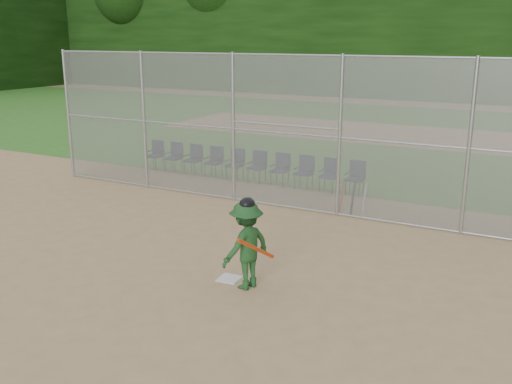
% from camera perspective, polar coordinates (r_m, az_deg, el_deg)
% --- Properties ---
extents(ground, '(100.00, 100.00, 0.00)m').
position_cam_1_polar(ground, '(10.81, -6.25, -8.76)').
color(ground, tan).
rests_on(ground, ground).
extents(grass_strip, '(100.00, 100.00, 0.00)m').
position_cam_1_polar(grass_strip, '(27.09, 15.50, 5.45)').
color(grass_strip, '#2F6E21').
rests_on(grass_strip, ground).
extents(dirt_patch_far, '(24.00, 24.00, 0.00)m').
position_cam_1_polar(dirt_patch_far, '(27.09, 15.50, 5.45)').
color(dirt_patch_far, tan).
rests_on(dirt_patch_far, ground).
extents(backstop_fence, '(16.09, 0.09, 4.00)m').
position_cam_1_polar(backstop_fence, '(14.47, 4.63, 6.03)').
color(backstop_fence, gray).
rests_on(backstop_fence, ground).
extents(treeline, '(81.00, 60.00, 11.00)m').
position_cam_1_polar(treeline, '(28.71, 17.23, 16.88)').
color(treeline, black).
rests_on(treeline, ground).
extents(home_plate, '(0.42, 0.42, 0.02)m').
position_cam_1_polar(home_plate, '(10.81, -2.67, -8.63)').
color(home_plate, silver).
rests_on(home_plate, ground).
extents(batter_at_plate, '(1.04, 1.34, 1.70)m').
position_cam_1_polar(batter_at_plate, '(10.16, -0.97, -5.27)').
color(batter_at_plate, '#1D481F').
rests_on(batter_at_plate, ground).
extents(spare_bats, '(0.66, 0.35, 0.83)m').
position_cam_1_polar(spare_bats, '(14.67, 9.66, -0.64)').
color(spare_bats, '#D84C14').
rests_on(spare_bats, ground).
extents(chair_0, '(0.54, 0.52, 0.96)m').
position_cam_1_polar(chair_0, '(19.74, -10.13, 3.65)').
color(chair_0, '#111E3E').
rests_on(chair_0, ground).
extents(chair_1, '(0.54, 0.52, 0.96)m').
position_cam_1_polar(chair_1, '(19.28, -8.27, 3.45)').
color(chair_1, '#111E3E').
rests_on(chair_1, ground).
extents(chair_2, '(0.54, 0.52, 0.96)m').
position_cam_1_polar(chair_2, '(18.83, -6.32, 3.23)').
color(chair_2, '#111E3E').
rests_on(chair_2, ground).
extents(chair_3, '(0.54, 0.52, 0.96)m').
position_cam_1_polar(chair_3, '(18.41, -4.28, 3.01)').
color(chair_3, '#111E3E').
rests_on(chair_3, ground).
extents(chair_4, '(0.54, 0.52, 0.96)m').
position_cam_1_polar(chair_4, '(18.01, -2.15, 2.76)').
color(chair_4, '#111E3E').
rests_on(chair_4, ground).
extents(chair_5, '(0.54, 0.52, 0.96)m').
position_cam_1_polar(chair_5, '(17.64, 0.08, 2.51)').
color(chair_5, '#111E3E').
rests_on(chair_5, ground).
extents(chair_6, '(0.54, 0.52, 0.96)m').
position_cam_1_polar(chair_6, '(17.30, 2.39, 2.24)').
color(chair_6, '#111E3E').
rests_on(chair_6, ground).
extents(chair_7, '(0.54, 0.52, 0.96)m').
position_cam_1_polar(chair_7, '(16.99, 4.80, 1.95)').
color(chair_7, '#111E3E').
rests_on(chair_7, ground).
extents(chair_8, '(0.54, 0.52, 0.96)m').
position_cam_1_polar(chair_8, '(16.71, 7.29, 1.65)').
color(chair_8, '#111E3E').
rests_on(chair_8, ground).
extents(chair_9, '(0.54, 0.52, 0.96)m').
position_cam_1_polar(chair_9, '(16.46, 9.86, 1.34)').
color(chair_9, '#111E3E').
rests_on(chair_9, ground).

